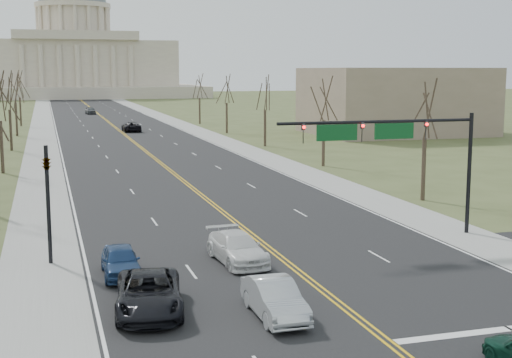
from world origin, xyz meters
TOP-DOWN VIEW (x-y plane):
  - ground at (0.00, 0.00)m, footprint 600.00×600.00m
  - road at (0.00, 110.00)m, footprint 20.00×380.00m
  - cross_road at (0.00, 6.00)m, footprint 120.00×14.00m
  - sidewalk_left at (-12.00, 110.00)m, footprint 4.00×380.00m
  - sidewalk_right at (12.00, 110.00)m, footprint 4.00×380.00m
  - center_line at (0.00, 110.00)m, footprint 0.42×380.00m
  - edge_line_left at (-9.80, 110.00)m, footprint 0.15×380.00m
  - edge_line_right at (9.80, 110.00)m, footprint 0.15×380.00m
  - stop_bar at (5.00, -1.00)m, footprint 9.50×0.50m
  - capitol at (0.00, 249.91)m, footprint 90.00×60.00m
  - signal_mast at (7.45, 13.50)m, footprint 12.12×0.44m
  - signal_left at (-11.50, 13.50)m, footprint 0.32×0.36m
  - tree_r_0 at (15.50, 24.00)m, footprint 3.74×3.74m
  - tree_r_1 at (15.50, 44.00)m, footprint 3.74×3.74m
  - tree_r_2 at (15.50, 64.00)m, footprint 3.74×3.74m
  - tree_l_2 at (-15.50, 68.00)m, footprint 3.96×3.96m
  - tree_r_3 at (15.50, 84.00)m, footprint 3.74×3.74m
  - tree_l_3 at (-15.50, 88.00)m, footprint 3.96×3.96m
  - tree_r_4 at (15.50, 104.00)m, footprint 3.74×3.74m
  - tree_l_4 at (-15.50, 108.00)m, footprint 3.96×3.96m
  - bldg_right_mass at (40.00, 76.00)m, footprint 25.00×20.00m
  - car_sb_inner_lead at (-3.09, 2.76)m, footprint 1.61×4.55m
  - car_sb_outer_lead at (-7.76, 4.76)m, footprint 3.30×5.92m
  - car_sb_inner_second at (-2.41, 10.99)m, footprint 2.49×5.27m
  - car_sb_outer_second at (-8.32, 10.26)m, footprint 1.80×4.31m
  - car_far_nb at (1.63, 91.09)m, footprint 2.69×5.68m
  - car_far_sb at (-1.73, 139.28)m, footprint 2.36×4.95m

SIDE VIEW (x-z plane):
  - ground at x=0.00m, z-range 0.00..0.00m
  - road at x=0.00m, z-range 0.00..0.01m
  - cross_road at x=0.00m, z-range 0.00..0.01m
  - sidewalk_left at x=-12.00m, z-range 0.00..0.03m
  - sidewalk_right at x=12.00m, z-range 0.00..0.03m
  - center_line at x=0.00m, z-range 0.01..0.02m
  - edge_line_left at x=-9.80m, z-range 0.01..0.02m
  - edge_line_right at x=9.80m, z-range 0.01..0.02m
  - stop_bar at x=5.00m, z-range 0.01..0.02m
  - car_sb_outer_second at x=-8.32m, z-range 0.01..1.47m
  - car_sb_inner_second at x=-2.41m, z-range 0.01..1.50m
  - car_sb_inner_lead at x=-3.09m, z-range 0.01..1.51m
  - car_sb_outer_lead at x=-7.76m, z-range 0.01..1.58m
  - car_far_nb at x=1.63m, z-range 0.01..1.58m
  - car_far_sb at x=-1.73m, z-range 0.01..1.65m
  - signal_left at x=-11.50m, z-range 0.71..6.71m
  - bldg_right_mass at x=40.00m, z-range 0.00..10.00m
  - signal_mast at x=7.45m, z-range 2.16..9.36m
  - tree_r_0 at x=15.50m, z-range 2.30..10.80m
  - tree_r_1 at x=15.50m, z-range 2.30..10.80m
  - tree_r_2 at x=15.50m, z-range 2.30..10.80m
  - tree_r_3 at x=15.50m, z-range 2.30..10.80m
  - tree_r_4 at x=15.50m, z-range 2.30..10.80m
  - tree_l_2 at x=-15.50m, z-range 2.44..11.44m
  - tree_l_3 at x=-15.50m, z-range 2.44..11.44m
  - tree_l_4 at x=-15.50m, z-range 2.44..11.44m
  - capitol at x=0.00m, z-range -10.80..39.20m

